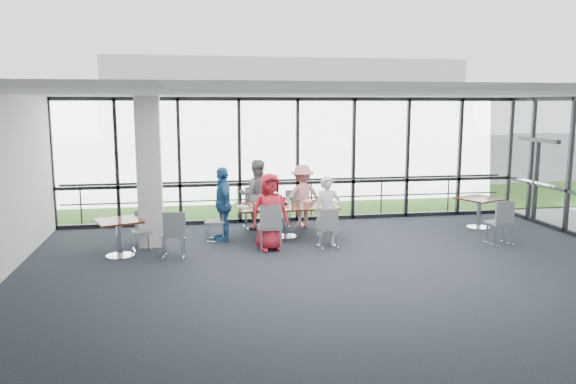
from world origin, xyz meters
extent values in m
cube|color=black|center=(0.00, 0.00, -0.01)|extent=(12.00, 10.00, 0.02)
cube|color=white|center=(0.00, 0.00, 3.20)|extent=(12.00, 10.00, 0.04)
cube|color=silver|center=(0.00, -5.00, 1.60)|extent=(12.00, 0.10, 3.20)
cube|color=white|center=(0.00, 5.00, 1.60)|extent=(12.00, 0.10, 3.20)
cube|color=black|center=(6.00, 3.75, 1.05)|extent=(0.12, 1.60, 2.10)
cube|color=white|center=(-3.60, 3.00, 1.60)|extent=(0.50, 0.50, 3.20)
cube|color=slate|center=(0.00, 10.00, -0.02)|extent=(80.00, 70.00, 0.02)
cube|color=#335917|center=(0.00, 8.00, 0.01)|extent=(80.00, 5.00, 0.01)
cube|color=silver|center=(4.00, 32.00, 3.00)|extent=(24.00, 10.00, 6.00)
cylinder|color=#2D2D33|center=(0.00, 5.60, 0.50)|extent=(12.00, 0.06, 0.06)
cube|color=#361C11|center=(-0.62, 3.21, 0.73)|extent=(2.26, 1.27, 0.04)
cylinder|color=silver|center=(-0.62, 3.21, 0.35)|extent=(0.12, 0.12, 0.71)
cylinder|color=silver|center=(-0.62, 3.21, 0.01)|extent=(0.56, 0.56, 0.03)
cube|color=#361C11|center=(-4.18, 2.17, 0.73)|extent=(1.06, 1.06, 0.04)
cylinder|color=silver|center=(-4.18, 2.17, 0.35)|extent=(0.12, 0.12, 0.71)
cube|color=#361C11|center=(4.23, 3.34, 0.73)|extent=(1.17, 1.17, 0.04)
cylinder|color=silver|center=(4.23, 3.34, 0.35)|extent=(0.12, 0.12, 0.71)
imported|color=red|center=(-1.14, 2.17, 0.81)|extent=(0.87, 0.64, 1.62)
imported|color=silver|center=(0.13, 2.31, 0.75)|extent=(0.58, 0.45, 1.50)
imported|color=slate|center=(-1.17, 4.20, 0.85)|extent=(0.85, 0.54, 1.70)
imported|color=#D68384|center=(-0.04, 4.15, 0.78)|extent=(1.07, 0.66, 1.56)
imported|color=#2A5D97|center=(-2.05, 3.17, 0.83)|extent=(0.67, 1.04, 1.66)
cylinder|color=white|center=(-1.21, 2.82, 0.76)|extent=(0.26, 0.26, 0.01)
cylinder|color=white|center=(0.09, 2.78, 0.76)|extent=(0.24, 0.24, 0.01)
cylinder|color=white|center=(-1.16, 3.53, 0.76)|extent=(0.28, 0.28, 0.01)
cylinder|color=white|center=(-0.04, 3.63, 0.76)|extent=(0.24, 0.24, 0.01)
cylinder|color=white|center=(-1.61, 3.16, 0.76)|extent=(0.28, 0.28, 0.01)
cylinder|color=white|center=(-0.89, 2.89, 0.82)|extent=(0.07, 0.07, 0.14)
cylinder|color=white|center=(-0.30, 2.93, 0.81)|extent=(0.06, 0.06, 0.13)
cylinder|color=white|center=(-0.54, 3.47, 0.82)|extent=(0.07, 0.07, 0.14)
cylinder|color=white|center=(-1.44, 2.98, 0.81)|extent=(0.06, 0.06, 0.13)
cube|color=white|center=(-0.84, 2.65, 0.75)|extent=(0.30, 0.22, 0.00)
cube|color=white|center=(0.38, 2.83, 0.75)|extent=(0.34, 0.28, 0.00)
cube|color=white|center=(-0.52, 3.61, 0.75)|extent=(0.33, 0.32, 0.00)
cube|color=black|center=(-0.62, 3.31, 0.77)|extent=(0.10, 0.07, 0.04)
cylinder|color=#A00B19|center=(-0.65, 3.33, 0.84)|extent=(0.06, 0.06, 0.18)
cylinder|color=#277039|center=(-0.46, 3.24, 0.85)|extent=(0.05, 0.05, 0.20)
camera|label=1|loc=(-2.79, -9.16, 3.03)|focal=35.00mm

